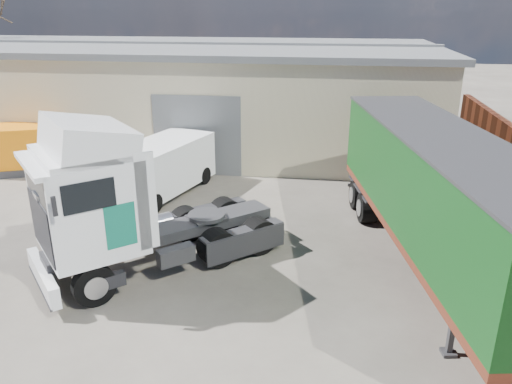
# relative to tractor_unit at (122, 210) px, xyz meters

# --- Properties ---
(ground) EXTENTS (120.00, 120.00, 0.00)m
(ground) POSITION_rel_tractor_unit_xyz_m (1.73, -0.92, -1.97)
(ground) COLOR black
(ground) RESTS_ON ground
(warehouse) EXTENTS (30.60, 12.60, 5.42)m
(warehouse) POSITION_rel_tractor_unit_xyz_m (-4.27, 15.08, 0.69)
(warehouse) COLOR beige
(warehouse) RESTS_ON ground
(tractor_unit) EXTENTS (6.84, 6.55, 4.68)m
(tractor_unit) POSITION_rel_tractor_unit_xyz_m (0.00, 0.00, 0.00)
(tractor_unit) COLOR black
(tractor_unit) RESTS_ON ground
(box_trailer) EXTENTS (4.71, 12.40, 4.03)m
(box_trailer) POSITION_rel_tractor_unit_xyz_m (8.62, 1.64, 0.49)
(box_trailer) COLOR #2D2D30
(box_trailer) RESTS_ON ground
(panel_van) EXTENTS (3.53, 5.59, 2.13)m
(panel_van) POSITION_rel_tractor_unit_xyz_m (-1.19, 6.17, -0.87)
(panel_van) COLOR black
(panel_van) RESTS_ON ground
(orange_skip) EXTENTS (3.97, 3.28, 2.13)m
(orange_skip) POSITION_rel_tractor_unit_xyz_m (-8.23, 8.42, -1.04)
(orange_skip) COLOR #2D2D30
(orange_skip) RESTS_ON ground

